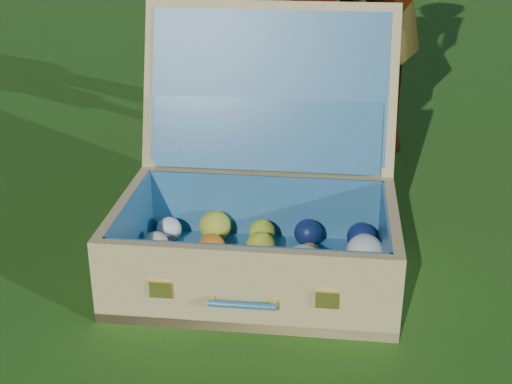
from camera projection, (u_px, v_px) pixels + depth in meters
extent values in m
plane|color=#215114|center=(302.00, 309.00, 1.48)|extent=(60.00, 60.00, 0.00)
sphere|color=teal|center=(126.00, 289.00, 1.49)|extent=(0.07, 0.07, 0.07)
cube|color=tan|center=(256.00, 276.00, 1.58)|extent=(0.64, 0.46, 0.02)
cube|color=tan|center=(244.00, 290.00, 1.38)|extent=(0.60, 0.08, 0.18)
cube|color=tan|center=(265.00, 208.00, 1.72)|extent=(0.60, 0.08, 0.18)
cube|color=tan|center=(126.00, 238.00, 1.58)|extent=(0.06, 0.36, 0.18)
cube|color=tan|center=(391.00, 252.00, 1.52)|extent=(0.06, 0.36, 0.18)
cube|color=#29668F|center=(256.00, 271.00, 1.58)|extent=(0.59, 0.41, 0.01)
cube|color=#29668F|center=(245.00, 282.00, 1.39)|extent=(0.56, 0.06, 0.16)
cube|color=#29668F|center=(264.00, 207.00, 1.71)|extent=(0.56, 0.06, 0.16)
cube|color=#29668F|center=(132.00, 234.00, 1.58)|extent=(0.04, 0.36, 0.16)
cube|color=#29668F|center=(384.00, 247.00, 1.52)|extent=(0.04, 0.36, 0.16)
cube|color=tan|center=(269.00, 88.00, 1.70)|extent=(0.62, 0.22, 0.39)
cube|color=#29668F|center=(268.00, 87.00, 1.68)|extent=(0.57, 0.18, 0.34)
cube|color=teal|center=(266.00, 135.00, 1.68)|extent=(0.54, 0.13, 0.17)
cube|color=#F2C659|center=(161.00, 289.00, 1.38)|extent=(0.05, 0.01, 0.04)
cube|color=#F2C659|center=(327.00, 300.00, 1.35)|extent=(0.05, 0.01, 0.04)
cylinder|color=teal|center=(242.00, 305.00, 1.36)|extent=(0.13, 0.03, 0.01)
cube|color=#F2C659|center=(212.00, 301.00, 1.37)|extent=(0.01, 0.02, 0.01)
cube|color=#F2C659|center=(274.00, 305.00, 1.36)|extent=(0.01, 0.02, 0.01)
sphere|color=#AA9A16|center=(140.00, 283.00, 1.46)|extent=(0.06, 0.06, 0.06)
sphere|color=orange|center=(195.00, 287.00, 1.45)|extent=(0.06, 0.06, 0.06)
sphere|color=beige|center=(254.00, 282.00, 1.45)|extent=(0.08, 0.08, 0.08)
sphere|color=#C4CF32|center=(302.00, 289.00, 1.43)|extent=(0.07, 0.07, 0.07)
sphere|color=#B01F0E|center=(363.00, 301.00, 1.42)|extent=(0.05, 0.05, 0.05)
sphere|color=#C4CF32|center=(148.00, 258.00, 1.56)|extent=(0.07, 0.07, 0.07)
sphere|color=#B01F0E|center=(199.00, 266.00, 1.55)|extent=(0.04, 0.04, 0.04)
sphere|color=#AA9A16|center=(249.00, 266.00, 1.51)|extent=(0.08, 0.08, 0.08)
sphere|color=silver|center=(304.00, 265.00, 1.51)|extent=(0.09, 0.09, 0.09)
sphere|color=#C4CF32|center=(359.00, 274.00, 1.49)|extent=(0.07, 0.07, 0.07)
sphere|color=beige|center=(156.00, 245.00, 1.62)|extent=(0.06, 0.06, 0.06)
sphere|color=orange|center=(211.00, 247.00, 1.60)|extent=(0.06, 0.06, 0.06)
sphere|color=#C4CF32|center=(261.00, 247.00, 1.60)|extent=(0.07, 0.07, 0.07)
sphere|color=orange|center=(309.00, 254.00, 1.59)|extent=(0.05, 0.05, 0.05)
sphere|color=silver|center=(365.00, 252.00, 1.56)|extent=(0.08, 0.08, 0.08)
sphere|color=silver|center=(169.00, 229.00, 1.69)|extent=(0.06, 0.06, 0.06)
sphere|color=#C4CF32|center=(215.00, 226.00, 1.69)|extent=(0.07, 0.07, 0.07)
sphere|color=#C4CF32|center=(262.00, 232.00, 1.68)|extent=(0.06, 0.06, 0.06)
sphere|color=#101F51|center=(308.00, 233.00, 1.67)|extent=(0.07, 0.07, 0.07)
sphere|color=#101F51|center=(362.00, 237.00, 1.64)|extent=(0.07, 0.07, 0.07)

